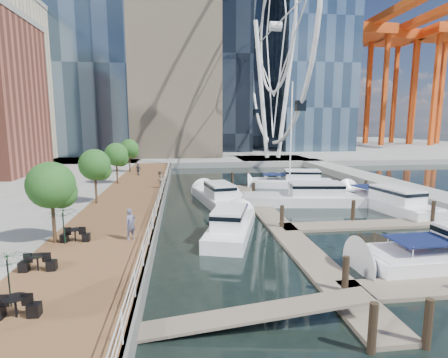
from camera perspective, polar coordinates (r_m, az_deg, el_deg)
ground at (r=18.23m, az=7.32°, el=-15.86°), size 520.00×520.00×0.00m
boardwalk at (r=32.17m, az=-15.43°, el=-4.20°), size 6.00×60.00×1.00m
seawall at (r=31.87m, az=-10.07°, el=-4.14°), size 0.25×60.00×1.00m
land_far at (r=118.30m, az=-5.00°, el=5.41°), size 200.00×114.00×1.00m
breakwater at (r=43.98m, az=26.51°, el=-1.35°), size 4.00×60.00×1.00m
pier at (r=70.77m, az=7.93°, el=3.04°), size 14.00×12.00×1.00m
railing at (r=31.66m, az=-10.31°, el=-2.33°), size 0.10×60.00×1.05m
floating_docks at (r=29.58m, az=17.62°, el=-5.45°), size 16.00×34.00×2.60m
ferris_wheel at (r=72.76m, az=8.40°, el=23.38°), size 5.80×45.60×47.80m
port_cranes at (r=133.40m, az=26.37°, el=13.32°), size 40.00×52.00×38.00m
street_trees at (r=31.04m, az=-20.37°, el=2.19°), size 2.60×42.60×4.60m
cafe_tables at (r=16.54m, az=-29.33°, el=-14.47°), size 2.50×13.70×0.74m
pedestrian_near at (r=21.02m, az=-15.00°, el=-7.13°), size 0.78×0.79×1.83m
pedestrian_mid at (r=37.25m, az=-10.45°, el=-0.02°), size 0.99×1.10×1.86m
pedestrian_far at (r=47.21m, az=-13.83°, el=1.56°), size 0.98×0.86×1.58m
moored_yachts at (r=33.27m, az=13.30°, el=-4.57°), size 20.17×36.33×11.50m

